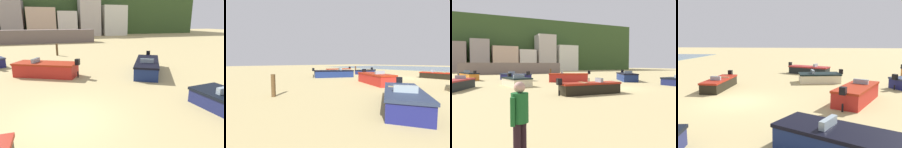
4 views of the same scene
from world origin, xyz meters
The scene contains 9 objects.
ground_plane centered at (0.00, 0.00, 0.00)m, with size 160.00×160.00×0.00m, color tan.
boat_cream_0 centered at (11.74, 0.13, 0.41)m, with size 2.27×4.94×1.13m.
boat_navy_1 centered at (-5.61, 12.17, 0.42)m, with size 3.48×4.49×1.13m.
boat_red_2 centered at (-0.68, 6.97, 0.49)m, with size 4.57×3.29×1.28m.
boat_navy_3 centered at (6.51, 5.81, 0.47)m, with size 3.86×5.27×1.24m.
boat_navy_5 centered at (6.92, -1.63, 0.38)m, with size 2.22×4.31×1.05m.
boat_black_7 centered at (-3.48, -2.38, 0.40)m, with size 4.45×1.28×1.08m.
mooring_post_near_water centered at (10.98, -3.67, 0.60)m, with size 0.26×0.26×1.21m, color #4E3222.
mooring_post_mid_beach centered at (0.34, 15.69, 0.65)m, with size 0.24×0.24×1.30m, color #4F381F.
Camera 2 is at (-8.49, 18.67, 2.01)m, focal length 23.98 mm.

